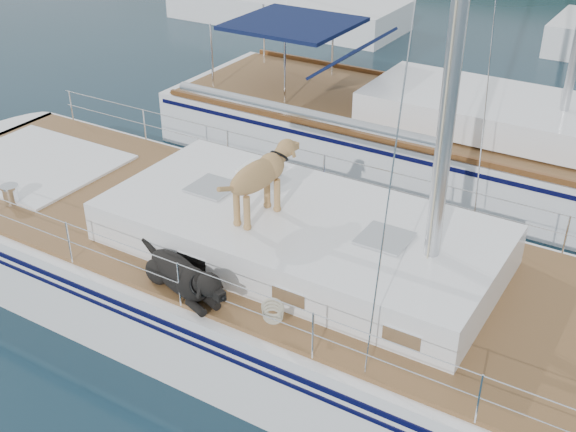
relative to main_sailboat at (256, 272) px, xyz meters
The scene contains 4 objects.
ground 0.68m from the main_sailboat, behind, with size 120.00×120.00×0.00m, color black.
main_sailboat is the anchor object (origin of this frame).
neighbor_sailboat 5.84m from the main_sailboat, 85.86° to the left, with size 11.00×3.50×13.30m.
bg_boat_west 16.18m from the main_sailboat, 120.01° to the left, with size 8.00×3.00×11.65m.
Camera 1 is at (4.90, -7.00, 6.37)m, focal length 45.00 mm.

